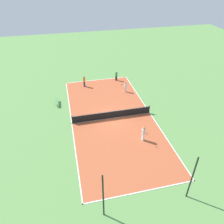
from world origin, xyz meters
name	(u,v)px	position (x,y,z in m)	size (l,w,h in m)	color
ground_plane	(112,118)	(0.00, 0.00, 0.00)	(80.00, 80.00, 0.00)	#60934C
court_surface	(112,118)	(0.00, 0.00, 0.01)	(9.83, 21.30, 0.02)	#B75633
tennis_net	(112,114)	(0.00, 0.00, 0.56)	(9.63, 0.10, 1.05)	black
bench	(57,102)	(6.39, -4.73, 0.39)	(0.36, 1.75, 0.45)	#4C8C4C
player_center_orange	(84,81)	(2.21, -8.84, 0.97)	(0.41, 0.41, 1.67)	navy
player_near_white	(144,133)	(-2.28, 4.62, 1.03)	(0.52, 0.98, 1.75)	white
player_far_green	(116,75)	(-3.00, -9.77, 0.93)	(0.51, 0.51, 1.60)	black
player_far_white	(125,87)	(-3.38, -5.87, 0.84)	(0.99, 0.67, 1.45)	white
tennis_ball_right_alley	(108,146)	(1.58, 4.76, 0.06)	(0.07, 0.07, 0.07)	#CCE033
tennis_ball_midcourt	(103,86)	(-0.59, -8.31, 0.06)	(0.07, 0.07, 0.07)	#CCE033
fence_post_back_left	(192,178)	(-3.41, 11.82, 2.25)	(0.12, 0.12, 4.49)	black
fence_post_back_right	(103,197)	(3.41, 11.82, 2.25)	(0.12, 0.12, 4.49)	black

